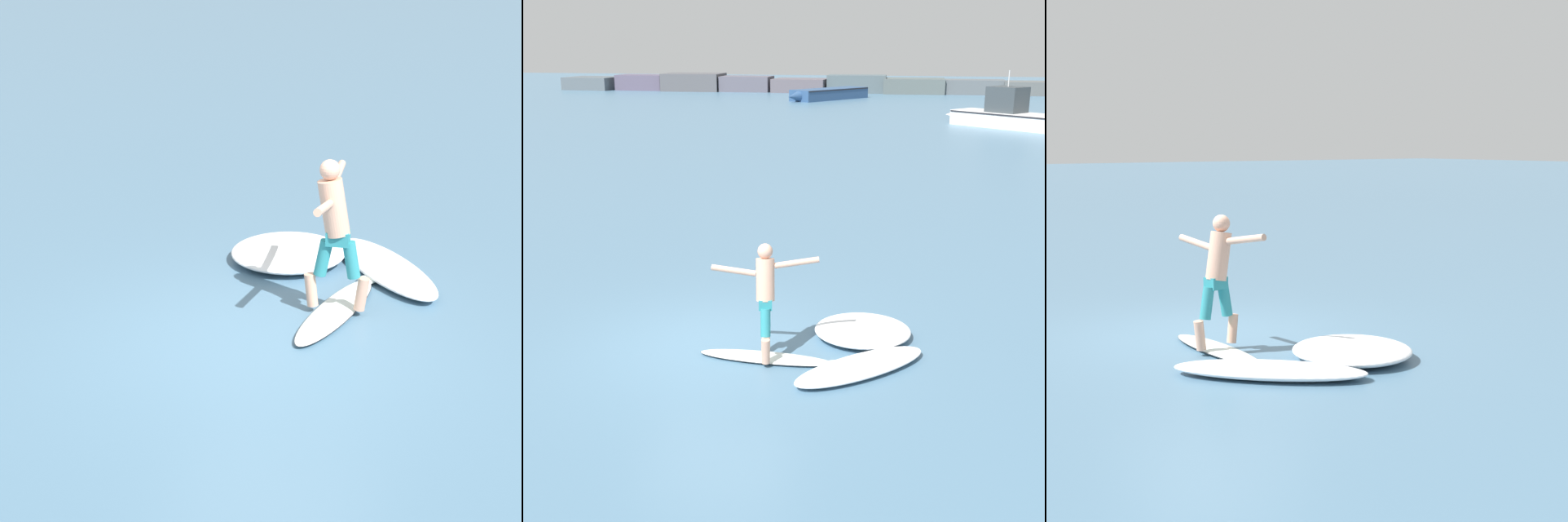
{
  "view_description": "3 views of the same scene",
  "coord_description": "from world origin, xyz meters",
  "views": [
    {
      "loc": [
        -7.79,
        -3.64,
        4.17
      ],
      "look_at": [
        0.51,
        0.31,
        0.69
      ],
      "focal_mm": 60.0,
      "sensor_mm": 36.0,
      "label": 1
    },
    {
      "loc": [
        3.27,
        -10.5,
        4.72
      ],
      "look_at": [
        1.03,
        0.73,
        1.26
      ],
      "focal_mm": 50.0,
      "sensor_mm": 36.0,
      "label": 2
    },
    {
      "loc": [
        10.88,
        -6.19,
        2.78
      ],
      "look_at": [
        1.43,
        0.73,
        1.19
      ],
      "focal_mm": 60.0,
      "sensor_mm": 36.0,
      "label": 3
    }
  ],
  "objects": [
    {
      "name": "surfer",
      "position": [
        0.97,
        -0.39,
        1.11
      ],
      "size": [
        1.62,
        0.77,
        1.76
      ],
      "color": "#D6A086",
      "rests_on": "surfboard"
    },
    {
      "name": "wave_foam_at_tail",
      "position": [
        2.46,
        -0.57,
        0.09
      ],
      "size": [
        2.2,
        2.19,
        0.18
      ],
      "color": "white",
      "rests_on": "ground"
    },
    {
      "name": "surfboard",
      "position": [
        1.01,
        -0.44,
        0.04
      ],
      "size": [
        2.29,
        0.5,
        0.21
      ],
      "color": "white",
      "rests_on": "ground"
    },
    {
      "name": "ground_plane",
      "position": [
        0.0,
        0.0,
        0.0
      ],
      "size": [
        200.0,
        200.0,
        0.0
      ],
      "primitive_type": "plane",
      "color": "slate"
    },
    {
      "name": "wave_foam_at_nose",
      "position": [
        2.36,
        0.77,
        0.12
      ],
      "size": [
        1.67,
        1.61,
        0.24
      ],
      "color": "white",
      "rests_on": "ground"
    }
  ]
}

